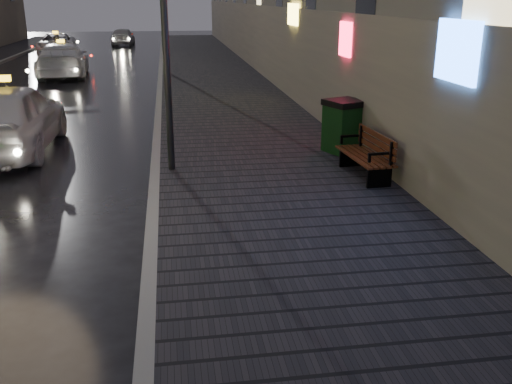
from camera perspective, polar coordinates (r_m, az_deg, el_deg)
ground at (r=6.87m, az=-23.82°, el=-14.11°), size 120.00×120.00×0.00m
sidewalk at (r=26.87m, az=-4.32°, el=11.45°), size 4.60×58.00×0.15m
curb at (r=26.79m, az=-9.55°, el=11.22°), size 0.20×58.00×0.15m
lamp_near at (r=11.56m, az=-9.23°, el=18.36°), size 0.36×0.36×5.28m
bench at (r=11.54m, az=11.13°, el=3.70°), size 0.72×1.78×0.89m
trash_bin at (r=13.29m, az=8.81°, el=6.57°), size 1.03×1.03×1.21m
taxi_near at (r=14.84m, az=-23.55°, el=6.85°), size 2.06×5.00×1.69m
taxi_mid at (r=28.64m, az=-18.78°, el=12.40°), size 2.62×5.52×1.55m
taxi_far at (r=40.22m, az=-19.33°, el=13.80°), size 2.59×4.94×1.33m
car_far at (r=46.44m, az=-13.17°, el=14.90°), size 1.69×3.94×1.33m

